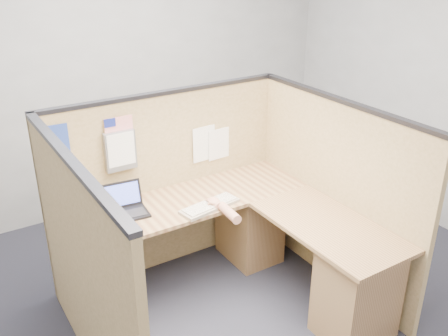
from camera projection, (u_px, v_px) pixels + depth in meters
floor at (234, 324)px, 3.67m from camera, size 5.00×5.00×0.00m
wall_back at (108, 74)px, 4.83m from camera, size 5.00×0.00×5.00m
cubicle_partitions at (204, 209)px, 3.69m from camera, size 2.06×1.83×1.53m
l_desk at (234, 253)px, 3.82m from camera, size 1.95×1.75×0.73m
laptop at (125, 206)px, 3.69m from camera, size 0.31×0.30×0.21m
keyboard at (210, 206)px, 3.77m from camera, size 0.50×0.24×0.03m
mouse at (214, 204)px, 3.79m from camera, size 0.12×0.09×0.04m
hand_forearm at (224, 209)px, 3.68m from camera, size 0.11×0.38×0.08m
blue_poster at (55, 143)px, 3.47m from camera, size 0.20×0.02×0.27m
american_flag at (115, 129)px, 3.66m from camera, size 0.22×0.01×0.38m
file_holder at (120, 151)px, 3.73m from camera, size 0.24×0.05×0.31m
paper_left at (205, 144)px, 4.16m from camera, size 0.24×0.02×0.30m
paper_right at (219, 144)px, 4.24m from camera, size 0.21×0.02×0.27m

